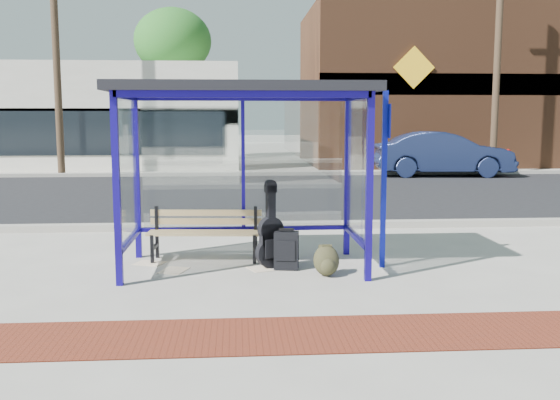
{
  "coord_description": "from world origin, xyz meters",
  "views": [
    {
      "loc": [
        -0.1,
        -8.11,
        2.0
      ],
      "look_at": [
        0.49,
        0.2,
        0.88
      ],
      "focal_mm": 40.0,
      "sensor_mm": 36.0,
      "label": 1
    }
  ],
  "objects": [
    {
      "name": "bench",
      "position": [
        -0.54,
        0.53,
        0.42
      ],
      "size": [
        1.61,
        0.51,
        0.75
      ],
      "rotation": [
        0.0,
        0.0,
        -0.08
      ],
      "color": "black",
      "rests_on": "ground"
    },
    {
      "name": "guitar_bag",
      "position": [
        0.35,
        -0.0,
        0.4
      ],
      "size": [
        0.42,
        0.26,
        1.11
      ],
      "rotation": [
        0.0,
        0.0,
        0.38
      ],
      "color": "black",
      "rests_on": "ground"
    },
    {
      "name": "curb_near",
      "position": [
        0.0,
        2.9,
        0.06
      ],
      "size": [
        60.0,
        0.25,
        0.12
      ],
      "primitive_type": "cube",
      "color": "gray",
      "rests_on": "ground"
    },
    {
      "name": "utility_pole_east",
      "position": [
        9.0,
        13.4,
        4.11
      ],
      "size": [
        1.6,
        0.24,
        8.0
      ],
      "color": "#4C3826",
      "rests_on": "ground"
    },
    {
      "name": "storefront_brown",
      "position": [
        8.0,
        18.49,
        3.2
      ],
      "size": [
        10.0,
        7.08,
        6.4
      ],
      "color": "#59331E",
      "rests_on": "ground"
    },
    {
      "name": "fire_hydrant",
      "position": [
        9.87,
        14.13,
        0.45
      ],
      "size": [
        0.37,
        0.24,
        0.82
      ],
      "rotation": [
        0.0,
        0.0,
        0.24
      ],
      "color": "#A0100B",
      "rests_on": "ground"
    },
    {
      "name": "backpack",
      "position": [
        1.03,
        -0.48,
        0.19
      ],
      "size": [
        0.34,
        0.31,
        0.4
      ],
      "rotation": [
        0.0,
        0.0,
        0.03
      ],
      "color": "#312F1B",
      "rests_on": "ground"
    },
    {
      "name": "newspaper_c",
      "position": [
        0.2,
        -0.08,
        0.0
      ],
      "size": [
        0.37,
        0.41,
        0.01
      ],
      "primitive_type": "cube",
      "rotation": [
        0.0,
        0.0,
        1.96
      ],
      "color": "white",
      "rests_on": "ground"
    },
    {
      "name": "ground",
      "position": [
        0.0,
        0.0,
        0.0
      ],
      "size": [
        120.0,
        120.0,
        0.0
      ],
      "primitive_type": "plane",
      "color": "#B2ADA0",
      "rests_on": "ground"
    },
    {
      "name": "sign_post",
      "position": [
        1.85,
        -0.07,
        1.31
      ],
      "size": [
        0.1,
        0.29,
        2.33
      ],
      "rotation": [
        0.0,
        0.0,
        -0.09
      ],
      "color": "#0D1491",
      "rests_on": "ground"
    },
    {
      "name": "curb_far",
      "position": [
        0.0,
        13.1,
        0.06
      ],
      "size": [
        60.0,
        0.25,
        0.12
      ],
      "primitive_type": "cube",
      "color": "gray",
      "rests_on": "ground"
    },
    {
      "name": "bus_shelter",
      "position": [
        0.0,
        0.07,
        2.07
      ],
      "size": [
        3.3,
        1.8,
        2.42
      ],
      "color": "#160B81",
      "rests_on": "ground"
    },
    {
      "name": "utility_pole_west",
      "position": [
        -6.0,
        13.4,
        4.11
      ],
      "size": [
        1.6,
        0.24,
        8.0
      ],
      "color": "#4C3826",
      "rests_on": "ground"
    },
    {
      "name": "tree_right",
      "position": [
        12.5,
        22.0,
        5.45
      ],
      "size": [
        3.6,
        3.6,
        7.03
      ],
      "color": "#4C3826",
      "rests_on": "ground"
    },
    {
      "name": "newspaper_a",
      "position": [
        -1.3,
        0.36,
        0.0
      ],
      "size": [
        0.46,
        0.42,
        0.01
      ],
      "primitive_type": "cube",
      "rotation": [
        0.0,
        0.0,
        -0.37
      ],
      "color": "white",
      "rests_on": "ground"
    },
    {
      "name": "far_sidewalk",
      "position": [
        0.0,
        15.0,
        0.0
      ],
      "size": [
        60.0,
        4.0,
        0.01
      ],
      "primitive_type": "cube",
      "color": "#B2ADA0",
      "rests_on": "ground"
    },
    {
      "name": "storefront_white",
      "position": [
        -9.0,
        17.99,
        2.0
      ],
      "size": [
        18.0,
        6.04,
        4.0
      ],
      "color": "silver",
      "rests_on": "ground"
    },
    {
      "name": "newspaper_b",
      "position": [
        -0.93,
        -0.08,
        0.0
      ],
      "size": [
        0.42,
        0.47,
        0.01
      ],
      "primitive_type": "cube",
      "rotation": [
        0.0,
        0.0,
        -1.9
      ],
      "color": "white",
      "rests_on": "ground"
    },
    {
      "name": "brick_paver_strip",
      "position": [
        0.0,
        -2.6,
        0.01
      ],
      "size": [
        60.0,
        1.0,
        0.01
      ],
      "primitive_type": "cube",
      "color": "maroon",
      "rests_on": "ground"
    },
    {
      "name": "suitcase",
      "position": [
        0.55,
        -0.1,
        0.25
      ],
      "size": [
        0.34,
        0.25,
        0.55
      ],
      "rotation": [
        0.0,
        0.0,
        -0.17
      ],
      "color": "black",
      "rests_on": "ground"
    },
    {
      "name": "tree_mid",
      "position": [
        -3.0,
        22.0,
        5.45
      ],
      "size": [
        3.6,
        3.6,
        7.03
      ],
      "color": "#4C3826",
      "rests_on": "ground"
    },
    {
      "name": "parked_car",
      "position": [
        6.88,
        12.5,
        0.75
      ],
      "size": [
        4.66,
        1.94,
        1.5
      ],
      "primitive_type": "imported",
      "rotation": [
        0.0,
        0.0,
        1.49
      ],
      "color": "#1A2449",
      "rests_on": "ground"
    },
    {
      "name": "street_asphalt",
      "position": [
        0.0,
        8.0,
        0.0
      ],
      "size": [
        60.0,
        10.0,
        0.0
      ],
      "primitive_type": "cube",
      "color": "black",
      "rests_on": "ground"
    }
  ]
}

